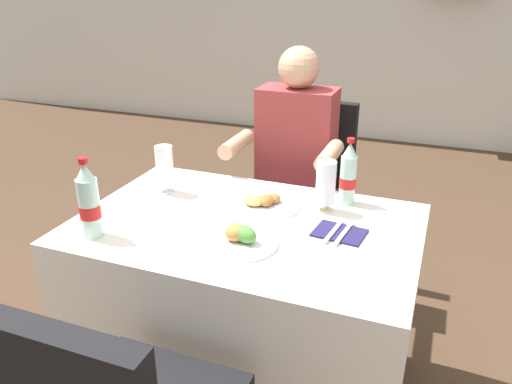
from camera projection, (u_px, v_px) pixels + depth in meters
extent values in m
cube|color=white|center=(246.00, 225.00, 1.81)|extent=(1.21, 0.80, 0.02)
cube|color=white|center=(198.00, 330.00, 1.54)|extent=(1.21, 0.02, 0.32)
cube|color=white|center=(280.00, 222.00, 2.21)|extent=(1.21, 0.02, 0.32)
cube|color=white|center=(112.00, 238.00, 2.07)|extent=(0.02, 0.80, 0.32)
cube|color=white|center=(413.00, 300.00, 1.68)|extent=(0.02, 0.80, 0.32)
cube|color=#472D1E|center=(73.00, 330.00, 1.84)|extent=(0.07, 0.07, 0.71)
cube|color=#472D1E|center=(168.00, 244.00, 2.43)|extent=(0.07, 0.07, 0.71)
cube|color=#472D1E|center=(402.00, 292.00, 2.06)|extent=(0.07, 0.07, 0.71)
cube|color=black|center=(300.00, 207.00, 2.50)|extent=(0.44, 0.44, 0.08)
cube|color=black|center=(315.00, 143.00, 2.61)|extent=(0.42, 0.06, 0.44)
cube|color=black|center=(255.00, 264.00, 2.52)|extent=(0.04, 0.04, 0.45)
cube|color=black|center=(322.00, 277.00, 2.40)|extent=(0.04, 0.04, 0.45)
cube|color=black|center=(277.00, 234.00, 2.81)|extent=(0.04, 0.04, 0.45)
cube|color=black|center=(338.00, 244.00, 2.70)|extent=(0.04, 0.04, 0.45)
cylinder|color=#282D42|center=(263.00, 269.00, 2.47)|extent=(0.10, 0.10, 0.45)
cylinder|color=#282D42|center=(294.00, 275.00, 2.42)|extent=(0.10, 0.10, 0.45)
cube|color=#282D42|center=(290.00, 206.00, 2.47)|extent=(0.34, 0.36, 0.12)
cube|color=#9E3838|center=(297.00, 140.00, 2.42)|extent=(0.36, 0.20, 0.50)
sphere|color=tan|center=(299.00, 67.00, 2.28)|extent=(0.19, 0.19, 0.19)
cylinder|color=tan|center=(236.00, 144.00, 2.28)|extent=(0.07, 0.26, 0.07)
cylinder|color=tan|center=(330.00, 155.00, 2.14)|extent=(0.07, 0.26, 0.07)
cylinder|color=white|center=(243.00, 243.00, 1.66)|extent=(0.24, 0.24, 0.01)
ellipsoid|color=#B77A38|center=(236.00, 233.00, 1.65)|extent=(0.09, 0.08, 0.05)
ellipsoid|color=gold|center=(240.00, 231.00, 1.67)|extent=(0.11, 0.10, 0.05)
ellipsoid|color=#4C8E38|center=(245.00, 234.00, 1.64)|extent=(0.11, 0.09, 0.06)
cylinder|color=white|center=(269.00, 206.00, 1.93)|extent=(0.24, 0.24, 0.01)
ellipsoid|color=gold|center=(255.00, 201.00, 1.92)|extent=(0.09, 0.09, 0.03)
ellipsoid|color=#99602D|center=(266.00, 200.00, 1.91)|extent=(0.07, 0.08, 0.04)
ellipsoid|color=#99602D|center=(273.00, 198.00, 1.93)|extent=(0.06, 0.07, 0.03)
cylinder|color=white|center=(166.00, 191.00, 2.06)|extent=(0.07, 0.07, 0.01)
cylinder|color=white|center=(166.00, 187.00, 2.05)|extent=(0.02, 0.02, 0.03)
cylinder|color=white|center=(164.00, 165.00, 2.01)|extent=(0.07, 0.07, 0.16)
cylinder|color=#C68928|center=(165.00, 170.00, 2.02)|extent=(0.07, 0.07, 0.12)
cylinder|color=white|center=(324.00, 210.00, 1.90)|extent=(0.07, 0.07, 0.01)
cylinder|color=white|center=(324.00, 206.00, 1.89)|extent=(0.02, 0.02, 0.03)
cylinder|color=white|center=(326.00, 182.00, 1.85)|extent=(0.07, 0.07, 0.16)
cylinder|color=gold|center=(325.00, 188.00, 1.86)|extent=(0.07, 0.07, 0.11)
cylinder|color=silver|center=(90.00, 208.00, 1.68)|extent=(0.07, 0.07, 0.21)
cylinder|color=red|center=(90.00, 211.00, 1.68)|extent=(0.07, 0.07, 0.05)
cone|color=silver|center=(84.00, 171.00, 1.62)|extent=(0.06, 0.06, 0.05)
cylinder|color=red|center=(83.00, 161.00, 1.61)|extent=(0.03, 0.03, 0.02)
cylinder|color=silver|center=(348.00, 180.00, 1.93)|extent=(0.06, 0.06, 0.19)
cylinder|color=red|center=(348.00, 182.00, 1.93)|extent=(0.06, 0.06, 0.04)
cone|color=silver|center=(350.00, 150.00, 1.88)|extent=(0.06, 0.06, 0.05)
cylinder|color=red|center=(351.00, 140.00, 1.86)|extent=(0.03, 0.03, 0.02)
cube|color=#231E4C|center=(339.00, 233.00, 1.73)|extent=(0.18, 0.15, 0.01)
cube|color=silver|center=(335.00, 230.00, 1.73)|extent=(0.04, 0.19, 0.01)
cube|color=silver|center=(345.00, 232.00, 1.72)|extent=(0.04, 0.19, 0.01)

